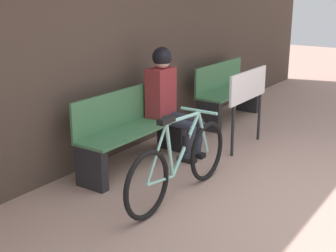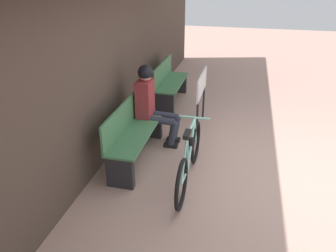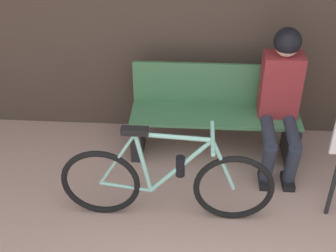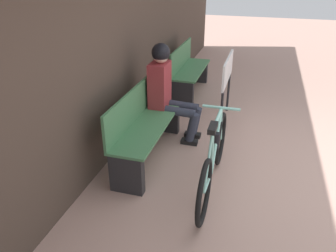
% 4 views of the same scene
% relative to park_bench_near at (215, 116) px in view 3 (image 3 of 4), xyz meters
% --- Properties ---
extents(park_bench_near, '(1.52, 0.42, 0.86)m').
position_rel_park_bench_near_xyz_m(park_bench_near, '(0.00, 0.00, 0.00)').
color(park_bench_near, '#477F51').
rests_on(park_bench_near, ground_plane).
extents(bicycle, '(1.66, 0.40, 0.84)m').
position_rel_park_bench_near_xyz_m(bicycle, '(-0.38, -0.89, -0.05)').
color(bicycle, black).
rests_on(bicycle, ground_plane).
extents(person_seated, '(0.34, 0.66, 1.28)m').
position_rel_park_bench_near_xyz_m(person_seated, '(0.55, -0.11, 0.33)').
color(person_seated, '#2D3342').
rests_on(person_seated, ground_plane).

